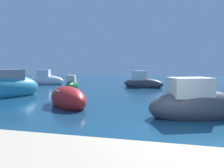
{
  "coord_description": "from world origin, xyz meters",
  "views": [
    {
      "loc": [
        -0.64,
        -6.26,
        2.04
      ],
      "look_at": [
        -4.34,
        9.31,
        0.69
      ],
      "focal_mm": 33.73,
      "sensor_mm": 36.0,
      "label": 1
    }
  ],
  "objects": [
    {
      "name": "moored_boat_6",
      "position": [
        0.68,
        2.62,
        0.5
      ],
      "size": [
        4.22,
        2.84,
        1.91
      ],
      "rotation": [
        0.0,
        0.0,
        0.36
      ],
      "color": "#3F3F47",
      "rests_on": "ground"
    },
    {
      "name": "moored_boat_7",
      "position": [
        -8.97,
        12.25,
        0.34
      ],
      "size": [
        1.69,
        3.29,
        1.41
      ],
      "rotation": [
        0.0,
        0.0,
        1.79
      ],
      "color": "#197233",
      "rests_on": "ground"
    },
    {
      "name": "moored_boat_0",
      "position": [
        -11.01,
        5.51,
        0.61
      ],
      "size": [
        4.45,
        5.61,
        2.26
      ],
      "rotation": [
        0.0,
        0.0,
        4.2
      ],
      "color": "teal",
      "rests_on": "ground"
    },
    {
      "name": "moored_boat_3",
      "position": [
        -13.28,
        14.95,
        0.47
      ],
      "size": [
        4.04,
        2.27,
        1.96
      ],
      "rotation": [
        0.0,
        0.0,
        0.22
      ],
      "color": "white",
      "rests_on": "ground"
    },
    {
      "name": "ground",
      "position": [
        0.0,
        0.0,
        0.0
      ],
      "size": [
        80.0,
        80.0,
        0.0
      ],
      "primitive_type": "plane",
      "color": "navy"
    },
    {
      "name": "moored_boat_4",
      "position": [
        -5.35,
        3.66,
        0.36
      ],
      "size": [
        3.46,
        3.51,
        1.3
      ],
      "rotation": [
        0.0,
        0.0,
        5.48
      ],
      "color": "#B21E1E",
      "rests_on": "ground"
    },
    {
      "name": "moored_boat_8",
      "position": [
        1.21,
        7.4,
        0.29
      ],
      "size": [
        1.35,
        3.27,
        1.04
      ],
      "rotation": [
        0.0,
        0.0,
        1.51
      ],
      "color": "#3F3F47",
      "rests_on": "ground"
    },
    {
      "name": "moored_boat_5",
      "position": [
        -2.49,
        14.38,
        0.45
      ],
      "size": [
        4.29,
        2.49,
        1.85
      ],
      "rotation": [
        0.0,
        0.0,
        5.96
      ],
      "color": "#3F3F47",
      "rests_on": "ground"
    }
  ]
}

